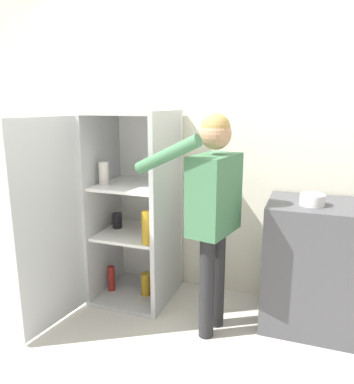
{
  "coord_description": "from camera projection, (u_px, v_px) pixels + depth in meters",
  "views": [
    {
      "loc": [
        0.98,
        -2.05,
        1.6
      ],
      "look_at": [
        0.03,
        0.61,
        0.94
      ],
      "focal_mm": 35.0,
      "sensor_mm": 36.0,
      "label": 1
    }
  ],
  "objects": [
    {
      "name": "person",
      "position": [
        213.0,
        199.0,
        2.51
      ],
      "size": [
        0.67,
        0.53,
        1.55
      ],
      "color": "#262628",
      "rests_on": "ground_plane"
    },
    {
      "name": "counter",
      "position": [
        321.0,
        266.0,
        2.69
      ],
      "size": [
        0.78,
        0.57,
        0.93
      ],
      "color": "#4C4C51",
      "rests_on": "ground_plane"
    },
    {
      "name": "wall_back",
      "position": [
        188.0,
        144.0,
        3.17
      ],
      "size": [
        7.0,
        0.06,
        2.55
      ],
      "color": "silver",
      "rests_on": "ground_plane"
    },
    {
      "name": "bowl",
      "position": [
        312.0,
        200.0,
        2.54
      ],
      "size": [
        0.17,
        0.17,
        0.08
      ],
      "color": "white",
      "rests_on": "counter"
    },
    {
      "name": "ground_plane",
      "position": [
        143.0,
        344.0,
        2.57
      ],
      "size": [
        12.0,
        12.0,
        0.0
      ],
      "primitive_type": "plane",
      "color": "beige"
    },
    {
      "name": "refrigerator",
      "position": [
        121.0,
        211.0,
        3.01
      ],
      "size": [
        0.74,
        1.24,
        1.56
      ],
      "color": "#B7BABC",
      "rests_on": "ground_plane"
    }
  ]
}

